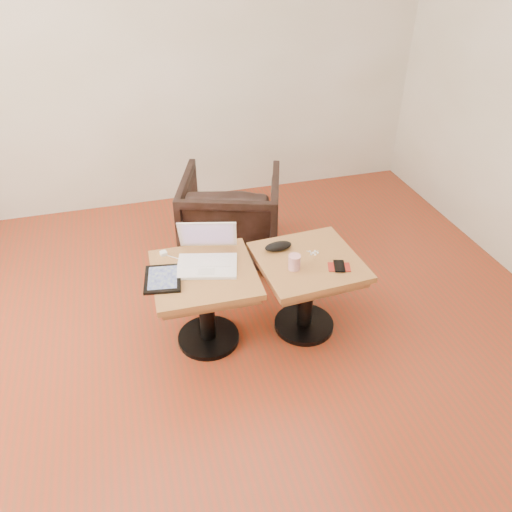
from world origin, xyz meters
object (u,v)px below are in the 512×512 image
object	(u,v)px
side_table_left	(205,290)
armchair	(231,216)
striped_cup	(294,262)
laptop	(207,256)
side_table_right	(307,277)

from	to	relation	value
side_table_left	armchair	world-z (taller)	armchair
side_table_left	striped_cup	xyz separation A→B (m)	(0.51, -0.11, 0.18)
side_table_left	laptop	bearing A→B (deg)	66.82
side_table_left	striped_cup	world-z (taller)	striped_cup
side_table_right	side_table_left	bearing A→B (deg)	172.15
side_table_right	striped_cup	xyz separation A→B (m)	(-0.11, -0.07, 0.18)
side_table_right	laptop	size ratio (longest dim) A/B	1.50
striped_cup	armchair	world-z (taller)	armchair
laptop	side_table_right	bearing A→B (deg)	1.49
side_table_left	armchair	xyz separation A→B (m)	(0.37, 0.92, -0.07)
armchair	laptop	bearing A→B (deg)	86.66
side_table_left	side_table_right	xyz separation A→B (m)	(0.62, -0.05, 0.00)
side_table_right	armchair	bearing A→B (deg)	100.87
side_table_left	side_table_right	bearing A→B (deg)	-3.05
side_table_left	side_table_right	world-z (taller)	same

